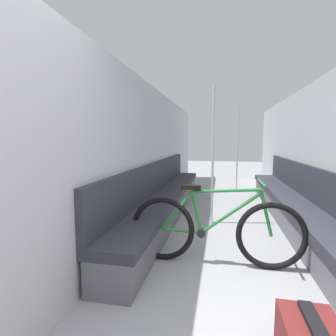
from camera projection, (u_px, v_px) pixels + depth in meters
wall_left at (150, 153)px, 4.34m from camera, size 0.10×9.56×2.17m
wall_right at (316, 155)px, 3.84m from camera, size 0.10×9.56×2.17m
bench_seat_row_left at (166, 199)px, 4.48m from camera, size 0.48×4.97×0.92m
bench_seat_row_right at (293, 205)px, 4.08m from camera, size 0.48×4.97×0.92m
bicycle at (215, 230)px, 2.71m from camera, size 1.80×0.46×0.89m
grab_pole_near at (213, 156)px, 4.01m from camera, size 0.08×0.08×2.15m
grab_pole_far at (237, 150)px, 6.59m from camera, size 0.08×0.08×2.15m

